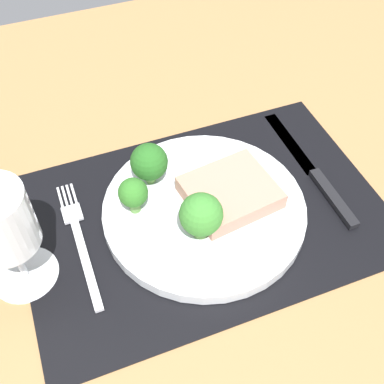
# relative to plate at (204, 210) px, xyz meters

# --- Properties ---
(ground_plane) EXTENTS (1.40, 1.10, 0.03)m
(ground_plane) POSITION_rel_plate_xyz_m (0.00, 0.00, -0.03)
(ground_plane) COLOR #996D42
(placemat) EXTENTS (0.45, 0.30, 0.00)m
(placemat) POSITION_rel_plate_xyz_m (0.00, 0.00, -0.01)
(placemat) COLOR black
(placemat) RESTS_ON ground_plane
(plate) EXTENTS (0.25, 0.25, 0.02)m
(plate) POSITION_rel_plate_xyz_m (0.00, 0.00, 0.00)
(plate) COLOR silver
(plate) RESTS_ON placemat
(steak) EXTENTS (0.12, 0.11, 0.02)m
(steak) POSITION_rel_plate_xyz_m (0.03, 0.00, 0.02)
(steak) COLOR tan
(steak) RESTS_ON plate
(broccoli_near_steak) EXTENTS (0.05, 0.05, 0.06)m
(broccoli_near_steak) POSITION_rel_plate_xyz_m (-0.02, -0.04, 0.04)
(broccoli_near_steak) COLOR #5B8942
(broccoli_near_steak) RESTS_ON plate
(broccoli_front_edge) EXTENTS (0.05, 0.05, 0.06)m
(broccoli_front_edge) POSITION_rel_plate_xyz_m (-0.05, 0.06, 0.04)
(broccoli_front_edge) COLOR #5B8942
(broccoli_front_edge) RESTS_ON plate
(broccoli_center) EXTENTS (0.04, 0.04, 0.05)m
(broccoli_center) POSITION_rel_plate_xyz_m (-0.08, 0.03, 0.04)
(broccoli_center) COLOR #5B8942
(broccoli_center) RESTS_ON plate
(fork) EXTENTS (0.02, 0.19, 0.01)m
(fork) POSITION_rel_plate_xyz_m (-0.16, 0.01, -0.01)
(fork) COLOR silver
(fork) RESTS_ON placemat
(knife) EXTENTS (0.02, 0.23, 0.01)m
(knife) POSITION_rel_plate_xyz_m (0.17, 0.01, -0.00)
(knife) COLOR black
(knife) RESTS_ON placemat
(wine_glass) EXTENTS (0.08, 0.08, 0.14)m
(wine_glass) POSITION_rel_plate_xyz_m (-0.23, -0.01, 0.08)
(wine_glass) COLOR silver
(wine_glass) RESTS_ON ground_plane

